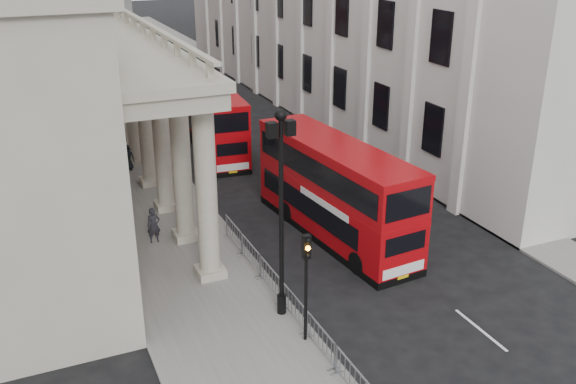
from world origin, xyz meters
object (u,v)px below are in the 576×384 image
object	(u,v)px
pedestrian_a	(154,225)
pedestrian_b	(104,183)
lamp_post_north	(123,57)
traffic_light	(306,269)
bus_near	(335,189)
bus_far	(214,119)
lamp_post_mid	(173,103)
lamp_post_south	(281,202)
pedestrian_c	(128,158)

from	to	relation	value
pedestrian_a	pedestrian_b	world-z (taller)	pedestrian_b
lamp_post_north	traffic_light	bearing A→B (deg)	-89.83
bus_near	bus_far	bearing A→B (deg)	90.44
bus_near	pedestrian_b	size ratio (longest dim) A/B	6.17
traffic_light	bus_far	distance (m)	22.88
bus_far	pedestrian_a	bearing A→B (deg)	-114.37
lamp_post_mid	lamp_post_south	bearing A→B (deg)	-90.00
pedestrian_a	lamp_post_mid	bearing A→B (deg)	70.01
lamp_post_south	pedestrian_a	bearing A→B (deg)	111.37
bus_near	pedestrian_b	distance (m)	13.50
lamp_post_south	pedestrian_b	xyz separation A→B (m)	(-4.55, 14.79, -3.88)
lamp_post_south	bus_near	distance (m)	8.08
bus_near	lamp_post_north	bearing A→B (deg)	96.07
traffic_light	pedestrian_a	xyz separation A→B (m)	(-3.32, 10.24, -2.10)
pedestrian_b	bus_far	bearing A→B (deg)	-178.67
lamp_post_mid	traffic_light	size ratio (longest dim) A/B	1.93
bus_near	bus_far	xyz separation A→B (m)	(-1.48, 14.90, -0.19)
lamp_post_north	pedestrian_c	xyz separation A→B (m)	(-2.46, -13.03, -3.97)
bus_far	pedestrian_c	xyz separation A→B (m)	(-6.25, -1.57, -1.37)
lamp_post_south	lamp_post_mid	xyz separation A→B (m)	(0.00, 16.00, 0.00)
traffic_light	pedestrian_c	xyz separation A→B (m)	(-2.56, 20.99, -2.16)
lamp_post_mid	pedestrian_b	bearing A→B (deg)	-165.12
lamp_post_south	bus_near	world-z (taller)	lamp_post_south
bus_far	pedestrian_a	distance (m)	14.24
bus_near	pedestrian_c	size ratio (longest dim) A/B	6.84
bus_far	lamp_post_south	bearing A→B (deg)	-95.22
lamp_post_north	bus_far	distance (m)	12.34
lamp_post_north	pedestrian_b	bearing A→B (deg)	-104.80
traffic_light	pedestrian_a	size ratio (longest dim) A/B	2.43
lamp_post_mid	bus_far	distance (m)	6.46
bus_near	pedestrian_a	size ratio (longest dim) A/B	6.39
lamp_post_north	bus_far	size ratio (longest dim) A/B	0.80
bus_near	pedestrian_a	xyz separation A→B (m)	(-8.48, 2.57, -1.50)
lamp_post_south	traffic_light	size ratio (longest dim) A/B	1.93
pedestrian_c	pedestrian_b	bearing A→B (deg)	-107.49
lamp_post_south	traffic_light	distance (m)	2.71
lamp_post_north	pedestrian_a	bearing A→B (deg)	-97.70
pedestrian_c	bus_near	bearing A→B (deg)	-50.90
pedestrian_a	bus_far	bearing A→B (deg)	62.87
bus_far	pedestrian_c	world-z (taller)	bus_far
traffic_light	pedestrian_b	xyz separation A→B (m)	(-4.65, 16.81, -2.07)
pedestrian_b	pedestrian_a	bearing A→B (deg)	68.14
bus_near	pedestrian_a	bearing A→B (deg)	157.88
pedestrian_a	traffic_light	bearing A→B (deg)	-69.60
lamp_post_mid	pedestrian_c	distance (m)	5.53
lamp_post_south	pedestrian_c	size ratio (longest dim) A/B	5.04
pedestrian_c	pedestrian_a	bearing A→B (deg)	-85.00
bus_near	bus_far	distance (m)	14.98
pedestrian_a	bus_near	bearing A→B (deg)	-14.44
traffic_light	pedestrian_b	distance (m)	17.56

